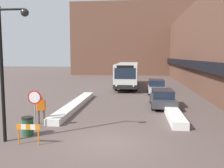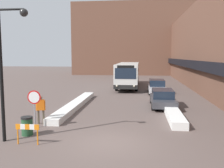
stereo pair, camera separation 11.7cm
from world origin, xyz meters
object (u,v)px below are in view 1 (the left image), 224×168
(parked_car_middle, at_px, (156,86))
(pedestrian, at_px, (41,107))
(parked_car_front, at_px, (162,98))
(street_lamp, at_px, (7,59))
(stop_sign, at_px, (35,101))
(trash_bin, at_px, (28,126))
(city_bus, at_px, (128,74))
(construction_barricade, at_px, (28,130))

(parked_car_middle, xyz_separation_m, pedestrian, (-7.58, -13.12, 0.28))
(parked_car_front, relative_size, street_lamp, 0.73)
(parked_car_front, xyz_separation_m, stop_sign, (-7.59, -6.75, 0.83))
(stop_sign, xyz_separation_m, trash_bin, (0.15, -1.28, -1.04))
(street_lamp, height_order, pedestrian, street_lamp)
(parked_car_front, bearing_deg, city_bus, 105.22)
(city_bus, bearing_deg, construction_barricade, -99.19)
(stop_sign, relative_size, street_lamp, 0.34)
(parked_car_middle, bearing_deg, stop_sign, -118.56)
(parked_car_front, distance_m, construction_barricade, 11.55)
(parked_car_middle, relative_size, construction_barricade, 4.08)
(parked_car_front, xyz_separation_m, parked_car_middle, (0.00, 7.19, 0.04))
(parked_car_front, xyz_separation_m, pedestrian, (-7.58, -5.92, 0.31))
(trash_bin, bearing_deg, city_bus, 78.50)
(stop_sign, distance_m, construction_barricade, 2.82)
(street_lamp, bearing_deg, parked_car_middle, 64.24)
(stop_sign, xyz_separation_m, construction_barricade, (0.78, -2.57, -0.85))
(parked_car_middle, height_order, pedestrian, pedestrian)
(stop_sign, xyz_separation_m, pedestrian, (0.01, 0.83, -0.52))
(stop_sign, relative_size, pedestrian, 1.26)
(stop_sign, height_order, street_lamp, street_lamp)
(pedestrian, height_order, construction_barricade, pedestrian)
(parked_car_middle, relative_size, pedestrian, 2.68)
(city_bus, xyz_separation_m, street_lamp, (-4.50, -21.23, 2.16))
(trash_bin, height_order, construction_barricade, trash_bin)
(city_bus, distance_m, construction_barricade, 21.84)
(parked_car_front, bearing_deg, street_lamp, -130.95)
(street_lamp, height_order, trash_bin, street_lamp)
(street_lamp, bearing_deg, parked_car_front, 49.05)
(parked_car_front, relative_size, pedestrian, 2.71)
(pedestrian, bearing_deg, city_bus, 62.58)
(stop_sign, relative_size, construction_barricade, 1.92)
(city_bus, relative_size, trash_bin, 12.44)
(street_lamp, bearing_deg, construction_barricade, -16.86)
(parked_car_front, distance_m, street_lamp, 12.35)
(parked_car_front, height_order, pedestrian, pedestrian)
(parked_car_front, height_order, trash_bin, parked_car_front)
(pedestrian, xyz_separation_m, construction_barricade, (0.77, -3.40, -0.34))
(stop_sign, distance_m, pedestrian, 0.97)
(parked_car_front, height_order, parked_car_middle, parked_car_middle)
(parked_car_middle, bearing_deg, city_bus, 123.50)
(city_bus, height_order, parked_car_front, city_bus)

